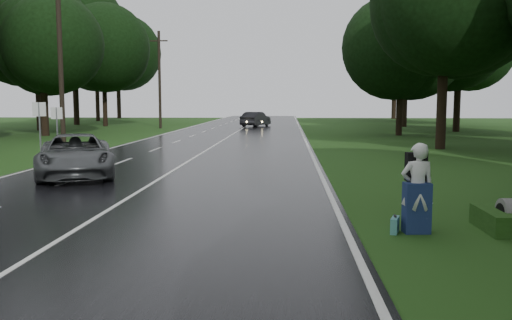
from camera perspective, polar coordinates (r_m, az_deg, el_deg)
The scene contains 16 objects.
ground at distance 11.47m, azimuth -20.26°, elevation -8.23°, with size 160.00×160.00×0.00m, color #1F4414.
road at distance 30.63m, azimuth -5.18°, elevation 1.05°, with size 12.00×140.00×0.04m, color black.
lane_center at distance 30.62m, azimuth -5.18°, elevation 1.10°, with size 0.12×140.00×0.01m, color silver.
grey_car at distance 20.78m, azimuth -18.62°, elevation 0.48°, with size 2.58×5.59×1.55m, color #484B4C.
far_car at distance 58.11m, azimuth -0.03°, elevation 4.35°, with size 1.69×4.84×1.59m, color black.
hitchhiker at distance 11.90m, azimuth 16.73°, elevation -3.19°, with size 0.74×0.68×1.93m.
suitcase at distance 11.89m, azimuth 14.53°, elevation -6.70°, with size 0.14×0.47×0.34m, color teal.
utility_pole_mid at distance 33.28m, azimuth -19.72°, elevation 1.09°, with size 1.80×0.28×10.54m, color black, non-canonical shape.
utility_pole_far at distance 56.13m, azimuth -10.10°, elevation 3.33°, with size 1.80×0.28×9.83m, color black, non-canonical shape.
road_sign_a at distance 27.59m, azimuth -21.84°, elevation 0.01°, with size 0.66×0.10×2.74m, color white, non-canonical shape.
road_sign_b at distance 29.33m, azimuth -20.25°, elevation 0.42°, with size 0.60×0.10×2.48m, color white, non-canonical shape.
tree_left_e at distance 46.70m, azimuth -21.45°, elevation 2.41°, with size 8.22×8.22×12.85m, color black, non-canonical shape.
tree_left_f at distance 62.37m, azimuth -15.68°, elevation 3.48°, with size 9.44×9.44×14.75m, color black, non-canonical shape.
tree_right_d at distance 33.31m, azimuth 18.95°, elevation 1.12°, with size 10.00×10.00×15.62m, color black, non-canonical shape.
tree_right_e at distance 45.44m, azimuth 14.90°, elevation 2.54°, with size 7.53×7.53×11.76m, color black, non-canonical shape.
tree_right_f at distance 60.98m, azimuth 15.44°, elevation 3.43°, with size 10.94×10.94×17.10m, color black, non-canonical shape.
Camera 1 is at (4.53, -10.16, 2.80)m, focal length 37.68 mm.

